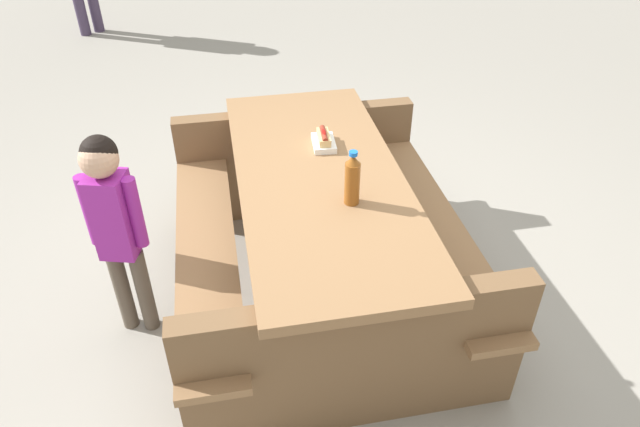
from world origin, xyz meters
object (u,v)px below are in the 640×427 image
Objects in this scene: picnic_table at (320,227)px; hotdog_tray at (324,140)px; soda_bottle at (352,180)px; child_in_coat at (114,216)px.

picnic_table is 10.56× the size of hotdog_tray.
soda_bottle reaches higher than hotdog_tray.
picnic_table is at bearing -80.38° from child_in_coat.
picnic_table is at bearing 26.20° from soda_bottle.
child_in_coat is at bearing 99.62° from picnic_table.
hotdog_tray is (0.50, 0.07, -0.09)m from soda_bottle.
soda_bottle reaches higher than picnic_table.
soda_bottle is 1.05m from child_in_coat.
child_in_coat reaches higher than hotdog_tray.
child_in_coat is (-0.42, 0.96, -0.10)m from hotdog_tray.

